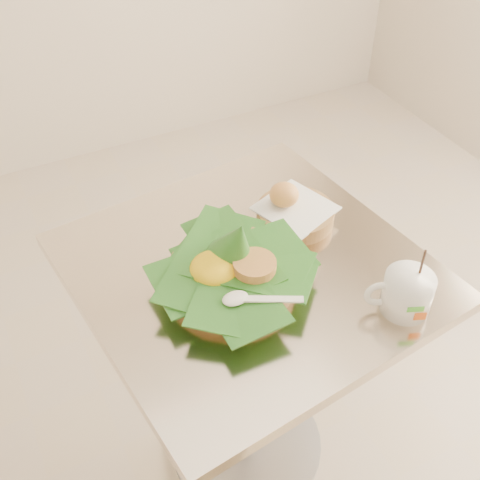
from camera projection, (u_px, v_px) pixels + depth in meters
name	position (u px, v px, depth m)	size (l,w,h in m)	color
floor	(223.00, 478.00, 1.72)	(3.60, 3.60, 0.00)	#C4B39E
cafe_table	(248.00, 331.00, 1.44)	(0.78, 0.78, 0.75)	gray
rice_basket	(232.00, 267.00, 1.23)	(0.33, 0.33, 0.17)	#A37545
bread_basket	(293.00, 211.00, 1.39)	(0.20, 0.20, 0.09)	#A37545
coffee_mug	(406.00, 292.00, 1.17)	(0.13, 0.11, 0.17)	white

